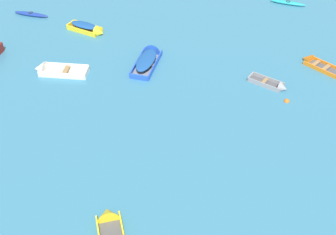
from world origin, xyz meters
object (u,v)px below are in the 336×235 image
Objects in this scene: rowboat_blue_back_row_right at (149,57)px; rowboat_orange_near_camera at (313,63)px; kayak_deep_blue_cluster_outer at (31,14)px; rowboat_white_foreground_center at (50,70)px; rowboat_yellow_far_back at (110,228)px; mooring_buoy_trailing at (287,101)px; kayak_turquoise_back_row_center at (288,3)px; rowboat_yellow_distant_center at (89,29)px; rowboat_grey_outer_right at (275,86)px.

rowboat_blue_back_row_right reaches higher than rowboat_orange_near_camera.
rowboat_white_foreground_center is at bearing -75.44° from kayak_deep_blue_cluster_outer.
rowboat_yellow_far_back is 10.71× the size of mooring_buoy_trailing.
rowboat_blue_back_row_right is (-13.79, -7.94, 0.17)m from kayak_turquoise_back_row_center.
kayak_deep_blue_cluster_outer is 0.99× the size of rowboat_orange_near_camera.
rowboat_yellow_far_back is at bearing -126.76° from kayak_turquoise_back_row_center.
rowboat_white_foreground_center is 1.28× the size of kayak_deep_blue_cluster_outer.
rowboat_yellow_distant_center is at bearing -35.07° from kayak_deep_blue_cluster_outer.
rowboat_white_foreground_center reaches higher than kayak_deep_blue_cluster_outer.
kayak_turquoise_back_row_center is at bearing -1.78° from kayak_deep_blue_cluster_outer.
kayak_deep_blue_cluster_outer is at bearing 144.02° from rowboat_grey_outer_right.
mooring_buoy_trailing is (16.13, -5.55, -0.20)m from rowboat_white_foreground_center.
rowboat_orange_near_camera is at bearing 39.67° from rowboat_yellow_far_back.
rowboat_yellow_distant_center is at bearing 93.44° from rowboat_yellow_far_back.
rowboat_orange_near_camera is 20.29m from rowboat_yellow_far_back.
rowboat_blue_back_row_right is 12.18× the size of mooring_buoy_trailing.
rowboat_grey_outer_right is at bearing 41.47° from rowboat_yellow_far_back.
rowboat_yellow_far_back is at bearing -143.97° from mooring_buoy_trailing.
rowboat_grey_outer_right is at bearing -28.45° from rowboat_blue_back_row_right.
rowboat_yellow_far_back is at bearing -74.40° from rowboat_white_foreground_center.
kayak_deep_blue_cluster_outer is (-23.59, 0.73, 0.00)m from kayak_turquoise_back_row_center.
kayak_deep_blue_cluster_outer is (-5.23, 3.67, -0.17)m from rowboat_yellow_distant_center.
rowboat_blue_back_row_right is at bearing 77.39° from rowboat_yellow_far_back.
kayak_turquoise_back_row_center is 0.96× the size of rowboat_orange_near_camera.
mooring_buoy_trailing is at bearing -40.08° from rowboat_yellow_distant_center.
rowboat_blue_back_row_right is at bearing 151.55° from rowboat_grey_outer_right.
rowboat_orange_near_camera is 5.42m from mooring_buoy_trailing.
rowboat_yellow_far_back reaches higher than kayak_turquoise_back_row_center.
rowboat_blue_back_row_right is 1.37× the size of rowboat_orange_near_camera.
mooring_buoy_trailing is at bearing -18.98° from rowboat_white_foreground_center.
rowboat_blue_back_row_right is 10.74m from mooring_buoy_trailing.
rowboat_grey_outer_right is 4.55m from rowboat_orange_near_camera.
rowboat_blue_back_row_right reaches higher than kayak_deep_blue_cluster_outer.
rowboat_yellow_distant_center is 6.39m from kayak_deep_blue_cluster_outer.
rowboat_grey_outer_right is 16.31m from rowboat_white_foreground_center.
rowboat_yellow_distant_center is 0.81× the size of rowboat_white_foreground_center.
rowboat_yellow_far_back is (6.43, -23.70, 0.04)m from kayak_deep_blue_cluster_outer.
kayak_turquoise_back_row_center is at bearing 22.12° from rowboat_white_foreground_center.
rowboat_yellow_distant_center is at bearing 139.92° from mooring_buoy_trailing.
rowboat_yellow_far_back reaches higher than rowboat_grey_outer_right.
rowboat_yellow_distant_center is 20.06m from rowboat_yellow_far_back.
rowboat_orange_near_camera reaches higher than rowboat_grey_outer_right.
rowboat_grey_outer_right reaches higher than kayak_deep_blue_cluster_outer.
kayak_turquoise_back_row_center is at bearing 53.24° from rowboat_yellow_far_back.
rowboat_yellow_distant_center is 0.85× the size of rowboat_yellow_far_back.
rowboat_yellow_far_back is 14.99m from mooring_buoy_trailing.
rowboat_white_foreground_center reaches higher than rowboat_orange_near_camera.
kayak_deep_blue_cluster_outer is at bearing 138.48° from rowboat_blue_back_row_right.
kayak_deep_blue_cluster_outer is 23.78m from mooring_buoy_trailing.
rowboat_white_foreground_center is 0.92× the size of rowboat_blue_back_row_right.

